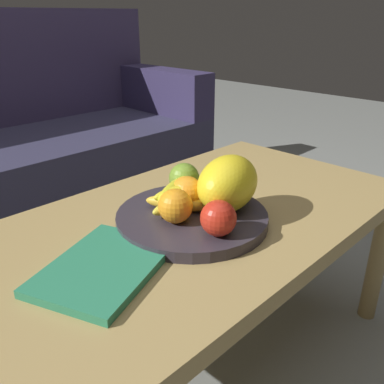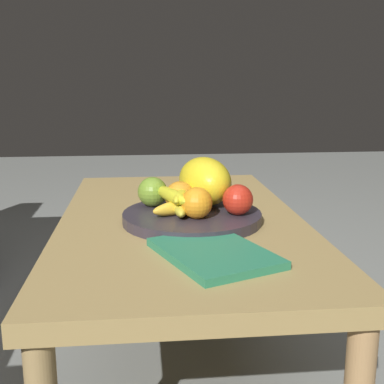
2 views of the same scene
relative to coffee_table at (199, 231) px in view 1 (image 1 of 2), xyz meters
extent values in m
plane|color=gray|center=(0.00, 0.00, -0.39)|extent=(8.00, 8.00, 0.00)
cube|color=tan|center=(0.00, 0.00, 0.03)|extent=(1.07, 0.60, 0.04)
cylinder|color=#A18753|center=(0.50, -0.26, -0.19)|extent=(0.05, 0.05, 0.40)
cylinder|color=#A28B4D|center=(0.50, 0.26, -0.19)|extent=(0.05, 0.05, 0.40)
cube|color=#312F49|center=(0.02, 1.08, -0.19)|extent=(1.70, 0.70, 0.40)
cube|color=#312A4E|center=(0.80, 1.08, 0.12)|extent=(0.14, 0.70, 0.22)
cylinder|color=#332D36|center=(-0.05, -0.02, 0.06)|extent=(0.34, 0.34, 0.03)
ellipsoid|color=yellow|center=(0.02, -0.06, 0.14)|extent=(0.21, 0.17, 0.12)
sphere|color=orange|center=(-0.04, 0.01, 0.11)|extent=(0.07, 0.07, 0.07)
sphere|color=orange|center=(-0.10, -0.03, 0.11)|extent=(0.07, 0.07, 0.07)
sphere|color=olive|center=(0.02, 0.07, 0.11)|extent=(0.07, 0.07, 0.07)
sphere|color=red|center=(-0.08, -0.13, 0.11)|extent=(0.07, 0.07, 0.07)
ellipsoid|color=yellow|center=(-0.06, 0.01, 0.09)|extent=(0.11, 0.15, 0.03)
ellipsoid|color=yellow|center=(-0.06, 0.01, 0.09)|extent=(0.15, 0.04, 0.03)
ellipsoid|color=yellow|center=(-0.05, 0.03, 0.12)|extent=(0.15, 0.09, 0.03)
ellipsoid|color=yellow|center=(-0.05, 0.00, 0.12)|extent=(0.15, 0.08, 0.03)
cube|color=#2C825C|center=(-0.29, -0.04, 0.06)|extent=(0.30, 0.26, 0.02)
camera|label=1|loc=(-0.63, -0.60, 0.48)|focal=38.26mm
camera|label=2|loc=(-1.21, 0.09, 0.39)|focal=46.49mm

